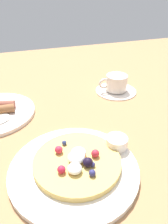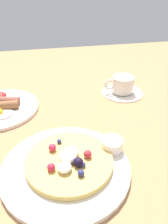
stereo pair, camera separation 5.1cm
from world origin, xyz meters
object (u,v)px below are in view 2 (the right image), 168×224
at_px(syrup_ramekin, 112,145).
at_px(pancake_plate, 66,168).
at_px(coffee_cup, 122,84).
at_px(coffee_saucer, 122,92).

bearing_deg(syrup_ramekin, pancake_plate, -166.08).
bearing_deg(coffee_cup, pancake_plate, -127.92).
relative_size(pancake_plate, coffee_saucer, 1.90).
height_order(pancake_plate, syrup_ramekin, syrup_ramekin).
bearing_deg(coffee_saucer, pancake_plate, -128.12).
bearing_deg(pancake_plate, syrup_ramekin, 13.92).
distance_m(coffee_saucer, coffee_cup, 0.03).
bearing_deg(coffee_cup, syrup_ramekin, -115.03).
xyz_separation_m(coffee_saucer, coffee_cup, (-0.00, 0.00, 0.03)).
distance_m(pancake_plate, syrup_ramekin, 0.11).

